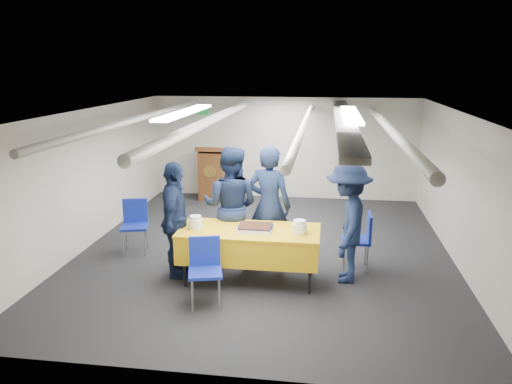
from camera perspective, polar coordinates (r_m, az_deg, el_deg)
ground at (r=8.38m, az=1.07°, el=-6.66°), size 7.00×7.00×0.00m
room_shell at (r=8.30m, az=2.12°, el=6.08°), size 6.00×7.00×2.30m
serving_table at (r=7.07m, az=-0.76°, el=-5.92°), size 1.97×0.89×0.77m
sheet_cake at (r=6.93m, az=-0.04°, el=-4.13°), size 0.48×0.37×0.09m
plate_stack_left at (r=7.07m, az=-6.91°, el=-3.48°), size 0.20×0.20×0.18m
plate_stack_right at (r=6.85m, az=5.00°, el=-4.02°), size 0.21×0.21×0.18m
podium at (r=11.36m, az=-5.05°, el=2.17°), size 0.62×0.53×1.25m
chair_near at (r=6.49m, az=-5.85°, el=-8.18°), size 0.51×0.51×0.87m
chair_right at (r=7.65m, az=11.99°, el=-4.86°), size 0.43×0.43×0.87m
chair_left at (r=8.42m, az=-13.67°, el=-3.15°), size 0.51×0.51×0.87m
sailor_a at (r=7.56m, az=1.52°, el=-1.57°), size 0.76×0.58×1.86m
sailor_b at (r=7.59m, az=-2.92°, el=-1.63°), size 0.97×0.80×1.84m
sailor_c at (r=7.23m, az=-9.26°, el=-3.20°), size 0.57×1.05×1.70m
sailor_d at (r=7.12m, az=10.41°, el=-3.48°), size 0.73×1.16×1.71m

